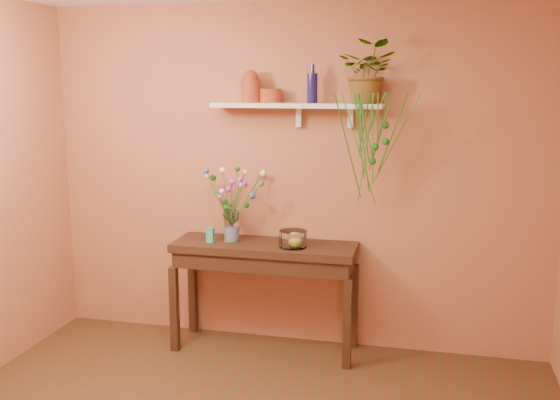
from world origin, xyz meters
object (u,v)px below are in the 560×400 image
blue_bottle (312,87)px  glass_vase (231,228)px  terracotta_jug (251,87)px  glass_bowl (293,239)px  sideboard (264,259)px  spider_plant (369,72)px  bouquet (234,190)px

blue_bottle → glass_vase: bearing=-170.9°
terracotta_jug → glass_bowl: terracotta_jug is taller
sideboard → glass_bowl: (0.24, -0.05, 0.18)m
spider_plant → glass_vase: bearing=-174.1°
terracotta_jug → bouquet: 0.80m
blue_bottle → spider_plant: spider_plant is taller
sideboard → terracotta_jug: bearing=141.3°
glass_vase → glass_bowl: size_ratio=1.16×
glass_vase → bouquet: 0.30m
spider_plant → glass_vase: (-1.03, -0.11, -1.20)m
glass_vase → blue_bottle: bearing=9.1°
terracotta_jug → spider_plant: 0.90m
blue_bottle → glass_bowl: bearing=-123.0°
blue_bottle → bouquet: size_ratio=0.57×
terracotta_jug → spider_plant: size_ratio=0.54×
blue_bottle → glass_vase: (-0.62, -0.10, -1.09)m
spider_plant → bouquet: size_ratio=0.90×
terracotta_jug → sideboard: bearing=-38.7°
blue_bottle → glass_vase: blue_bottle is taller
sideboard → glass_vase: (-0.27, 0.01, 0.23)m
bouquet → spider_plant: bearing=4.9°
blue_bottle → bouquet: blue_bottle is taller
glass_bowl → terracotta_jug: bearing=156.8°
sideboard → spider_plant: bearing=8.9°
sideboard → blue_bottle: bearing=18.1°
blue_bottle → glass_vase: 1.25m
bouquet → glass_vase: bearing=-133.1°
terracotta_jug → blue_bottle: (0.48, 0.01, -0.00)m
sideboard → glass_bowl: 0.30m
sideboard → bouquet: 0.59m
blue_bottle → sideboard: bearing=-161.9°
bouquet → blue_bottle: bearing=7.7°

